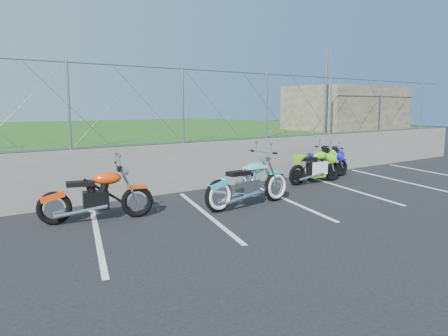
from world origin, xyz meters
TOP-DOWN VIEW (x-y plane):
  - ground at (0.00, 0.00)m, footprint 90.00×90.00m
  - retaining_wall at (0.00, 3.50)m, footprint 30.00×0.22m
  - grass_field at (0.00, 13.50)m, footprint 30.00×20.00m
  - stone_building at (10.50, 5.50)m, footprint 5.00×3.00m
  - chain_link_fence at (0.00, 3.50)m, footprint 28.00×0.03m
  - sign_pole at (7.20, 3.90)m, footprint 0.08×0.08m
  - parking_lines at (1.20, 1.00)m, footprint 18.29×4.31m
  - cruiser_turquoise at (1.23, 1.02)m, footprint 2.50×0.79m
  - naked_orange at (-2.03, 1.84)m, footprint 2.21×0.84m
  - sportbike_green at (4.80, 2.16)m, footprint 2.06×0.73m
  - sportbike_blue at (5.82, 2.60)m, footprint 1.87×0.67m

SIDE VIEW (x-z plane):
  - ground at x=0.00m, z-range 0.00..0.00m
  - parking_lines at x=1.20m, z-range 0.00..0.01m
  - sportbike_blue at x=5.82m, z-range -0.07..0.90m
  - sportbike_green at x=4.80m, z-range -0.07..0.99m
  - naked_orange at x=-2.03m, z-range -0.08..1.05m
  - cruiser_turquoise at x=1.23m, z-range -0.12..1.12m
  - retaining_wall at x=0.00m, z-range 0.00..1.30m
  - grass_field at x=0.00m, z-range 0.00..1.30m
  - stone_building at x=10.50m, z-range 1.30..3.10m
  - chain_link_fence at x=0.00m, z-range 1.30..3.30m
  - sign_pole at x=7.20m, z-range 1.30..4.30m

